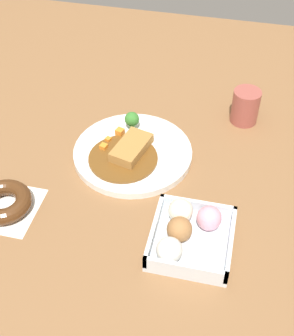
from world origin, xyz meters
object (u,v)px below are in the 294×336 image
at_px(curry_plate, 132,152).
at_px(coffee_mug, 245,106).
at_px(donut_box, 188,233).
at_px(chocolate_ring_donut, 4,202).

xyz_separation_m(curry_plate, coffee_mug, (-0.20, 0.25, 0.03)).
height_order(donut_box, coffee_mug, coffee_mug).
height_order(curry_plate, chocolate_ring_donut, curry_plate).
bearing_deg(curry_plate, chocolate_ring_donut, -45.51).
xyz_separation_m(curry_plate, donut_box, (0.22, 0.17, 0.01)).
relative_size(curry_plate, donut_box, 1.68).
distance_m(curry_plate, coffee_mug, 0.32).
height_order(donut_box, chocolate_ring_donut, donut_box).
distance_m(curry_plate, chocolate_ring_donut, 0.32).
relative_size(chocolate_ring_donut, coffee_mug, 1.57).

